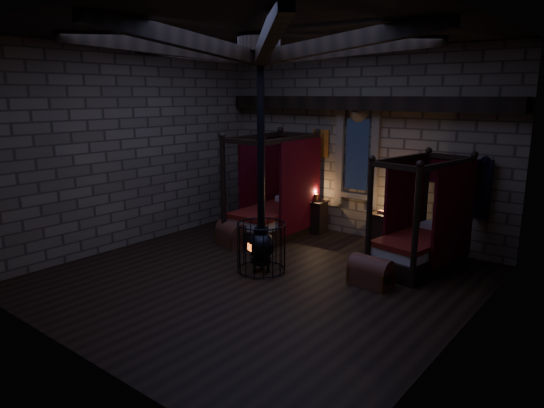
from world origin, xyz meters
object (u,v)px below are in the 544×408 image
Objects in this scene: bed_left at (274,212)px; bed_right at (421,241)px; trunk_left at (233,234)px; trunk_right at (371,272)px; stove at (261,241)px.

bed_left is 1.09× the size of bed_right.
bed_left is 2.72× the size of trunk_left.
bed_left is at bearing 160.38° from trunk_right.
bed_left reaches higher than trunk_left.
bed_right is 0.53× the size of stove.
stove is at bearing -12.05° from trunk_left.
stove is (-2.23, -2.09, 0.07)m from bed_right.
trunk_left reaches higher than trunk_right.
stove is (1.24, -1.96, 0.01)m from bed_left.
trunk_left is at bearing 172.56° from stove.
bed_right is 3.96m from trunk_left.
bed_right reaches higher than trunk_left.
stove is at bearing -59.98° from bed_left.
bed_right is at bearing 80.78° from trunk_right.
stove is (-1.92, -0.65, 0.35)m from trunk_right.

